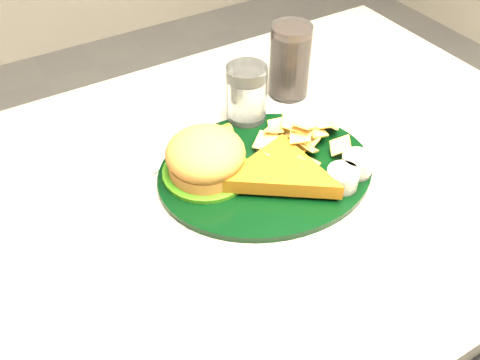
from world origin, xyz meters
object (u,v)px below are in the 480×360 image
object	(u,v)px
dinner_plate	(267,154)
water_glass	(246,96)
table	(242,312)
fork_napkin	(330,156)
cola_glass	(290,61)

from	to	relation	value
dinner_plate	water_glass	xyz separation A→B (m)	(0.05, 0.14, 0.02)
dinner_plate	table	bearing A→B (deg)	-176.37
fork_napkin	table	bearing A→B (deg)	166.36
water_glass	fork_napkin	xyz separation A→B (m)	(0.07, -0.16, -0.05)
cola_glass	table	bearing A→B (deg)	-140.56
cola_glass	fork_napkin	xyz separation A→B (m)	(-0.05, -0.20, -0.07)
table	dinner_plate	size ratio (longest dim) A/B	3.37
dinner_plate	fork_napkin	bearing A→B (deg)	-1.69
table	cola_glass	bearing A→B (deg)	39.44
dinner_plate	fork_napkin	size ratio (longest dim) A/B	2.41
table	water_glass	world-z (taller)	water_glass
table	cola_glass	world-z (taller)	cola_glass
water_glass	cola_glass	xyz separation A→B (m)	(0.12, 0.04, 0.01)
dinner_plate	cola_glass	bearing A→B (deg)	57.51
table	water_glass	size ratio (longest dim) A/B	10.48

